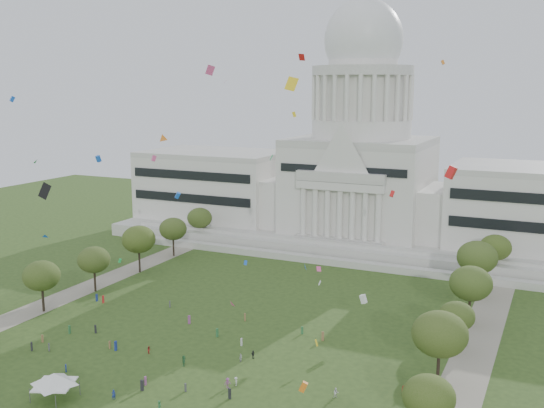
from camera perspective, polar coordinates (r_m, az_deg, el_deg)
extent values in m
plane|color=#304A1C|center=(117.76, -9.61, -15.27)|extent=(400.00, 400.00, 0.00)
cube|color=#BAB8AE|center=(216.45, 7.85, -2.67)|extent=(160.00, 60.00, 4.00)
cube|color=#BAB8AE|center=(186.33, 4.82, -5.08)|extent=(130.00, 3.00, 2.00)
cube|color=#BAB8AE|center=(193.23, 5.65, -4.07)|extent=(140.00, 3.00, 5.00)
cube|color=silver|center=(234.75, -5.08, 1.65)|extent=(50.00, 34.00, 22.00)
cube|color=silver|center=(204.04, 22.77, -0.47)|extent=(50.00, 34.00, 22.00)
cube|color=silver|center=(220.92, 0.98, 0.34)|extent=(12.00, 26.00, 16.00)
cube|color=silver|center=(205.40, 14.88, -0.79)|extent=(12.00, 26.00, 16.00)
cube|color=silver|center=(212.46, 7.87, 1.48)|extent=(44.00, 38.00, 28.00)
cube|color=silver|center=(193.15, 6.14, 1.58)|extent=(28.00, 3.00, 2.40)
cube|color=black|center=(219.91, -7.33, 1.53)|extent=(46.00, 0.40, 11.00)
cube|color=black|center=(186.76, 22.58, -0.78)|extent=(46.00, 0.40, 11.00)
cylinder|color=silver|center=(210.33, 8.01, 6.70)|extent=(32.00, 32.00, 6.00)
cylinder|color=silver|center=(209.93, 8.08, 9.43)|extent=(28.00, 28.00, 14.00)
cylinder|color=#BAB8AE|center=(209.96, 8.14, 11.75)|extent=(32.40, 32.40, 3.00)
cylinder|color=silver|center=(210.16, 8.18, 13.25)|extent=(22.00, 22.00, 8.00)
ellipsoid|color=silver|center=(210.40, 8.20, 14.33)|extent=(25.00, 25.00, 26.20)
cube|color=gray|center=(167.80, -17.44, -7.66)|extent=(8.00, 160.00, 0.04)
cube|color=gray|center=(128.04, 17.38, -13.43)|extent=(8.00, 160.00, 0.04)
ellipsoid|color=#384F18|center=(96.53, 13.87, -16.43)|extent=(7.58, 7.58, 6.20)
cylinder|color=black|center=(156.35, -19.83, -8.10)|extent=(0.56, 0.56, 5.47)
ellipsoid|color=#334A19|center=(154.67, -19.97, -6.06)|extent=(8.42, 8.42, 6.89)
cylinder|color=black|center=(115.89, 14.66, -14.23)|extent=(0.56, 0.56, 6.20)
ellipsoid|color=#364A1A|center=(113.34, 14.81, -11.20)|extent=(9.55, 9.55, 7.82)
cylinder|color=black|center=(167.29, -15.59, -6.68)|extent=(0.56, 0.56, 5.27)
ellipsoid|color=#33471A|center=(165.77, -15.68, -4.83)|extent=(8.12, 8.12, 6.65)
cylinder|color=black|center=(131.70, 16.12, -11.61)|extent=(0.56, 0.56, 4.56)
ellipsoid|color=#324718|center=(130.00, 16.23, -9.63)|extent=(7.01, 7.01, 5.74)
cylinder|color=black|center=(180.99, -11.79, -5.08)|extent=(0.56, 0.56, 6.03)
ellipsoid|color=#354C15|center=(179.41, -11.87, -3.11)|extent=(9.29, 9.29, 7.60)
cylinder|color=black|center=(145.88, 17.25, -9.18)|extent=(0.56, 0.56, 5.97)
ellipsoid|color=#354E1B|center=(143.92, 17.39, -6.80)|extent=(9.19, 9.19, 7.52)
cylinder|color=black|center=(196.34, -8.82, -3.85)|extent=(0.56, 0.56, 5.41)
ellipsoid|color=#334719|center=(195.01, -8.87, -2.22)|extent=(8.33, 8.33, 6.81)
cylinder|color=black|center=(165.00, 17.79, -6.84)|extent=(0.56, 0.56, 6.37)
ellipsoid|color=#38501D|center=(163.17, 17.92, -4.57)|extent=(9.82, 9.82, 8.03)
cylinder|color=black|center=(212.03, -6.48, -2.73)|extent=(0.56, 0.56, 5.32)
ellipsoid|color=#314818|center=(210.82, -6.51, -1.24)|extent=(8.19, 8.19, 6.70)
cylinder|color=black|center=(182.04, 19.29, -5.46)|extent=(0.56, 0.56, 5.47)
ellipsoid|color=#374E16|center=(180.59, 19.40, -3.69)|extent=(8.42, 8.42, 6.89)
cylinder|color=#4C4C4C|center=(115.23, -20.89, -15.77)|extent=(0.12, 0.12, 2.48)
cylinder|color=#4C4C4C|center=(111.63, -18.81, -16.52)|extent=(0.12, 0.12, 2.48)
cylinder|color=#4C4C4C|center=(118.71, -18.92, -14.84)|extent=(0.12, 0.12, 2.48)
cylinder|color=#4C4C4C|center=(115.22, -16.85, -15.52)|extent=(0.12, 0.12, 2.48)
cube|color=white|center=(114.59, -18.91, -15.05)|extent=(7.74, 7.74, 0.20)
pyramid|color=white|center=(114.14, -18.94, -14.56)|extent=(10.83, 10.83, 1.98)
imported|color=#B21E1E|center=(112.84, 11.71, -16.06)|extent=(0.96, 1.01, 1.74)
imported|color=silver|center=(110.45, 5.75, -16.49)|extent=(1.00, 0.89, 1.75)
imported|color=silver|center=(114.05, -3.26, -15.59)|extent=(0.98, 1.14, 1.57)
imported|color=silver|center=(122.79, -2.82, -13.60)|extent=(0.54, 0.95, 1.59)
imported|color=#33723F|center=(122.10, -7.91, -13.73)|extent=(1.50, 1.99, 2.00)
imported|color=#33723F|center=(107.81, -10.07, -17.35)|extent=(0.75, 0.93, 1.65)
imported|color=navy|center=(112.51, -14.01, -16.24)|extent=(0.78, 0.77, 1.74)
imported|color=#B21E1E|center=(128.38, -10.97, -12.71)|extent=(0.84, 0.74, 1.47)
imported|color=#994C8C|center=(113.33, -4.00, -15.70)|extent=(1.21, 1.31, 1.83)
imported|color=#26262B|center=(124.09, -1.71, -13.32)|extent=(0.81, 1.06, 1.61)
cube|color=olive|center=(139.18, -19.89, -11.27)|extent=(0.46, 0.48, 1.56)
cube|color=#4C4C51|center=(112.93, -7.76, -15.98)|extent=(0.46, 0.42, 1.47)
cube|color=olive|center=(132.30, 4.57, -11.73)|extent=(0.55, 0.41, 1.88)
cube|color=#33723F|center=(141.91, -17.69, -10.66)|extent=(0.37, 0.51, 1.78)
cube|color=#B21E1E|center=(158.53, -14.90, -8.26)|extent=(0.36, 0.51, 1.81)
cube|color=#26262B|center=(135.68, -20.74, -11.85)|extent=(0.51, 0.55, 1.78)
cube|color=#4C4C51|center=(152.29, -9.15, -8.86)|extent=(0.43, 0.49, 1.57)
cube|color=#994C8C|center=(160.42, -15.44, -8.12)|extent=(0.46, 0.46, 1.52)
cube|color=#994C8C|center=(116.15, -11.28, -15.28)|extent=(0.29, 0.44, 1.58)
cube|color=#33723F|center=(135.31, 2.72, -11.25)|extent=(0.46, 0.34, 1.60)
cube|color=silver|center=(129.74, -2.75, -12.24)|extent=(0.27, 0.42, 1.57)
cube|color=#26262B|center=(109.85, -3.82, -16.60)|extent=(0.57, 0.50, 1.84)
cube|color=#994C8C|center=(141.73, -7.44, -10.24)|extent=(0.52, 0.59, 1.90)
cube|color=navy|center=(124.50, -17.99, -13.82)|extent=(0.44, 0.44, 1.45)
cube|color=#26262B|center=(114.28, -11.57, -15.64)|extent=(0.52, 0.32, 1.94)
cube|color=olive|center=(132.20, -14.33, -12.13)|extent=(0.33, 0.45, 1.56)
cube|color=#33723F|center=(134.19, -4.94, -11.42)|extent=(0.44, 0.55, 1.82)
cube|color=olive|center=(142.38, -2.44, -10.10)|extent=(0.50, 0.53, 1.72)
cube|color=navy|center=(130.96, -13.84, -12.24)|extent=(0.34, 0.52, 1.94)
cube|color=#4C4C51|center=(134.43, -19.36, -12.01)|extent=(0.49, 0.49, 1.61)
cube|color=#26262B|center=(140.62, -15.54, -10.75)|extent=(0.55, 0.48, 1.76)
cube|color=navy|center=(160.24, -15.44, -8.09)|extent=(0.36, 0.50, 1.76)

